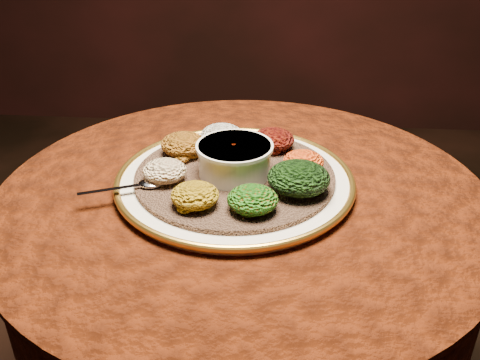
{
  "coord_description": "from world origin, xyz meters",
  "views": [
    {
      "loc": [
        0.07,
        -0.89,
        1.27
      ],
      "look_at": [
        -0.0,
        -0.01,
        0.76
      ],
      "focal_mm": 40.0,
      "sensor_mm": 36.0,
      "label": 1
    }
  ],
  "objects": [
    {
      "name": "table",
      "position": [
        0.0,
        0.0,
        0.55
      ],
      "size": [
        0.96,
        0.96,
        0.73
      ],
      "color": "black",
      "rests_on": "ground"
    },
    {
      "name": "platter",
      "position": [
        -0.02,
        0.02,
        0.75
      ],
      "size": [
        0.51,
        0.51,
        0.02
      ],
      "rotation": [
        0.0,
        0.0,
        0.14
      ],
      "color": "silver",
      "rests_on": "table"
    },
    {
      "name": "injera",
      "position": [
        -0.02,
        0.02,
        0.76
      ],
      "size": [
        0.44,
        0.44,
        0.01
      ],
      "primitive_type": "cylinder",
      "rotation": [
        0.0,
        0.0,
        0.15
      ],
      "color": "brown",
      "rests_on": "platter"
    },
    {
      "name": "stew_bowl",
      "position": [
        -0.02,
        0.02,
        0.8
      ],
      "size": [
        0.15,
        0.15,
        0.06
      ],
      "color": "silver",
      "rests_on": "injera"
    },
    {
      "name": "spoon",
      "position": [
        -0.18,
        -0.05,
        0.77
      ],
      "size": [
        0.15,
        0.07,
        0.01
      ],
      "rotation": [
        0.0,
        0.0,
        -2.76
      ],
      "color": "silver",
      "rests_on": "injera"
    },
    {
      "name": "portion_ayib",
      "position": [
        -0.06,
        0.14,
        0.78
      ],
      "size": [
        0.09,
        0.08,
        0.04
      ],
      "primitive_type": "ellipsoid",
      "color": "white",
      "rests_on": "injera"
    },
    {
      "name": "portion_kitfo",
      "position": [
        0.05,
        0.13,
        0.78
      ],
      "size": [
        0.09,
        0.09,
        0.04
      ],
      "primitive_type": "ellipsoid",
      "color": "black",
      "rests_on": "injera"
    },
    {
      "name": "portion_tikil",
      "position": [
        0.12,
        0.04,
        0.78
      ],
      "size": [
        0.08,
        0.08,
        0.04
      ],
      "primitive_type": "ellipsoid",
      "color": "#AB680E",
      "rests_on": "injera"
    },
    {
      "name": "portion_gomen",
      "position": [
        0.11,
        -0.04,
        0.79
      ],
      "size": [
        0.11,
        0.11,
        0.06
      ],
      "primitive_type": "ellipsoid",
      "color": "black",
      "rests_on": "injera"
    },
    {
      "name": "portion_mixveg",
      "position": [
        0.03,
        -0.11,
        0.78
      ],
      "size": [
        0.09,
        0.08,
        0.04
      ],
      "primitive_type": "ellipsoid",
      "color": "#AC2B0B",
      "rests_on": "injera"
    },
    {
      "name": "portion_kik",
      "position": [
        -0.08,
        -0.11,
        0.78
      ],
      "size": [
        0.09,
        0.08,
        0.04
      ],
      "primitive_type": "ellipsoid",
      "color": "#A2790E",
      "rests_on": "injera"
    },
    {
      "name": "portion_timatim",
      "position": [
        -0.15,
        -0.02,
        0.78
      ],
      "size": [
        0.08,
        0.08,
        0.04
      ],
      "primitive_type": "ellipsoid",
      "color": "maroon",
      "rests_on": "injera"
    },
    {
      "name": "portion_shiro",
      "position": [
        -0.13,
        0.09,
        0.78
      ],
      "size": [
        0.09,
        0.09,
        0.05
      ],
      "primitive_type": "ellipsoid",
      "color": "#8A4A10",
      "rests_on": "injera"
    }
  ]
}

